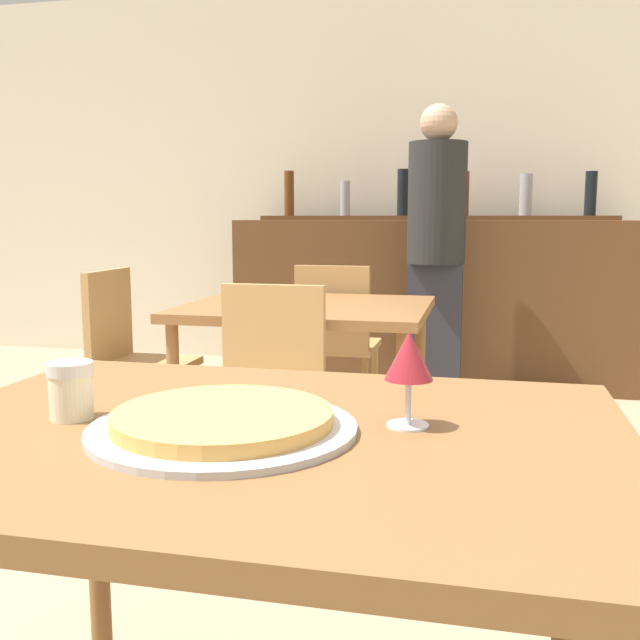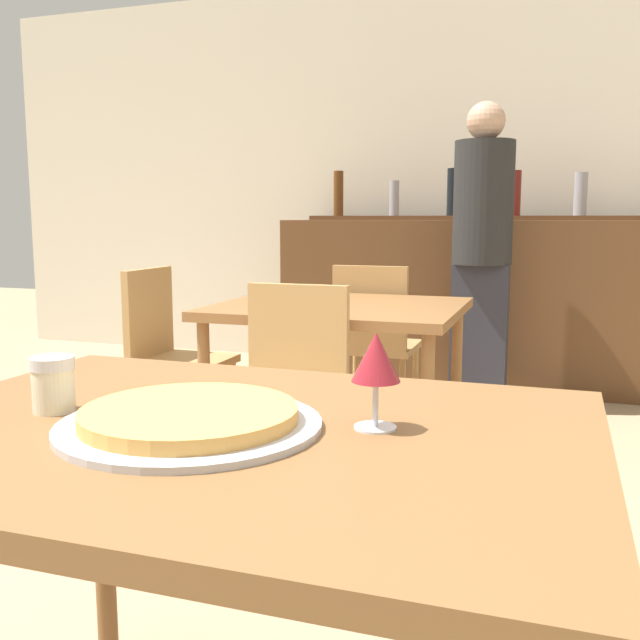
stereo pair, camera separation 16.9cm
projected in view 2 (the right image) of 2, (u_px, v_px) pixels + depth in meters
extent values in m
cube|color=silver|center=(490.00, 176.00, 5.08)|extent=(8.00, 0.05, 2.80)
cube|color=brown|center=(228.00, 437.00, 1.18)|extent=(1.19, 0.88, 0.04)
cylinder|color=brown|center=(103.00, 521.00, 1.76)|extent=(0.05, 0.05, 0.73)
cylinder|color=brown|center=(559.00, 593.00, 1.42)|extent=(0.05, 0.05, 0.73)
cube|color=brown|center=(339.00, 309.00, 3.07)|extent=(1.03, 0.89, 0.04)
cylinder|color=brown|center=(205.00, 405.00, 2.90)|extent=(0.05, 0.05, 0.70)
cylinder|color=brown|center=(427.00, 426.00, 2.61)|extent=(0.05, 0.05, 0.70)
cylinder|color=brown|center=(276.00, 368.00, 3.62)|extent=(0.05, 0.05, 0.70)
cylinder|color=brown|center=(456.00, 381.00, 3.34)|extent=(0.05, 0.05, 0.70)
cube|color=brown|center=(478.00, 303.00, 4.73)|extent=(2.60, 0.56, 1.09)
cube|color=brown|center=(483.00, 218.00, 4.78)|extent=(2.39, 0.24, 0.03)
cylinder|color=#5B3314|center=(338.00, 193.00, 5.08)|extent=(0.07, 0.07, 0.32)
cylinder|color=#9999A3|center=(394.00, 198.00, 4.96)|extent=(0.07, 0.07, 0.24)
cylinder|color=black|center=(453.00, 192.00, 4.82)|extent=(0.08, 0.08, 0.32)
cylinder|color=maroon|center=(515.00, 193.00, 4.69)|extent=(0.08, 0.08, 0.30)
cylinder|color=#9999A3|center=(581.00, 194.00, 4.57)|extent=(0.08, 0.08, 0.27)
cube|color=tan|center=(280.00, 415.00, 2.46)|extent=(0.40, 0.40, 0.04)
cube|color=tan|center=(298.00, 342.00, 2.59)|extent=(0.38, 0.04, 0.42)
cylinder|color=tan|center=(214.00, 489.00, 2.38)|extent=(0.03, 0.03, 0.41)
cylinder|color=tan|center=(310.00, 502.00, 2.27)|extent=(0.03, 0.03, 0.41)
cylinder|color=tan|center=(255.00, 457.00, 2.70)|extent=(0.03, 0.03, 0.41)
cylinder|color=tan|center=(341.00, 467.00, 2.59)|extent=(0.03, 0.03, 0.41)
cube|color=tan|center=(378.00, 347.00, 3.76)|extent=(0.40, 0.40, 0.04)
cube|color=tan|center=(370.00, 308.00, 3.56)|extent=(0.38, 0.04, 0.42)
cylinder|color=tan|center=(415.00, 383.00, 3.90)|extent=(0.03, 0.03, 0.41)
cylinder|color=tan|center=(356.00, 379.00, 4.00)|extent=(0.03, 0.03, 0.41)
cylinder|color=tan|center=(402.00, 398.00, 3.58)|extent=(0.03, 0.03, 0.41)
cylinder|color=tan|center=(338.00, 393.00, 3.69)|extent=(0.03, 0.03, 0.41)
cube|color=tan|center=(184.00, 362.00, 3.35)|extent=(0.40, 0.40, 0.04)
cube|color=tan|center=(149.00, 313.00, 3.37)|extent=(0.04, 0.38, 0.42)
cylinder|color=tan|center=(200.00, 422.00, 3.17)|extent=(0.03, 0.03, 0.41)
cylinder|color=tan|center=(233.00, 403.00, 3.49)|extent=(0.03, 0.03, 0.41)
cylinder|color=tan|center=(134.00, 415.00, 3.28)|extent=(0.03, 0.03, 0.41)
cylinder|color=tan|center=(172.00, 397.00, 3.59)|extent=(0.03, 0.03, 0.41)
cylinder|color=#B7B7BC|center=(190.00, 425.00, 1.16)|extent=(0.43, 0.43, 0.01)
cylinder|color=gold|center=(190.00, 414.00, 1.16)|extent=(0.35, 0.35, 0.02)
cylinder|color=beige|center=(54.00, 390.00, 1.26)|extent=(0.07, 0.07, 0.08)
cylinder|color=silver|center=(52.00, 363.00, 1.25)|extent=(0.08, 0.08, 0.02)
cube|color=#2D2D38|center=(479.00, 336.00, 4.18)|extent=(0.32, 0.18, 0.84)
cylinder|color=#262626|center=(483.00, 203.00, 4.07)|extent=(0.34, 0.34, 0.70)
sphere|color=tan|center=(486.00, 121.00, 4.01)|extent=(0.22, 0.22, 0.22)
cylinder|color=silver|center=(375.00, 427.00, 1.16)|extent=(0.07, 0.07, 0.00)
cylinder|color=silver|center=(375.00, 404.00, 1.16)|extent=(0.01, 0.01, 0.07)
cone|color=maroon|center=(376.00, 357.00, 1.14)|extent=(0.08, 0.08, 0.08)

